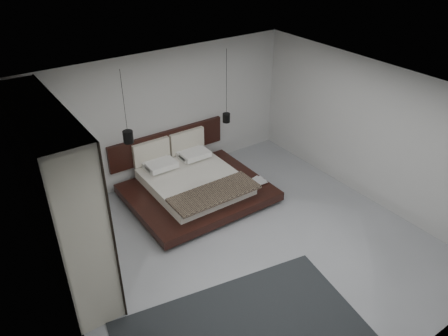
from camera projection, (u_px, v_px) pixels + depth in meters
floor at (246, 247)px, 7.72m from camera, size 6.00×6.00×0.00m
ceiling at (251, 98)px, 6.29m from camera, size 6.00×6.00×0.00m
wall_back at (161, 117)px, 9.13m from camera, size 6.00×0.00×6.00m
wall_front at (411, 298)px, 4.89m from camera, size 6.00×0.00×6.00m
wall_left at (61, 252)px, 5.54m from camera, size 0.00×6.00×6.00m
wall_right at (371, 133)px, 8.47m from camera, size 0.00×6.00×6.00m
lattice_screen at (21, 174)px, 7.35m from camera, size 0.05×0.90×2.60m
bed at (194, 184)px, 8.97m from camera, size 2.71×2.36×1.06m
book_lower at (255, 182)px, 9.07m from camera, size 0.25×0.30×0.03m
book_upper at (256, 182)px, 9.03m from camera, size 0.24×0.31×0.02m
pendant_left at (128, 137)px, 8.10m from camera, size 0.19×0.19×1.41m
pendant_right at (226, 117)px, 9.27m from camera, size 0.16×0.16×1.57m
wardrobe at (55, 196)px, 6.56m from camera, size 0.68×2.91×2.86m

